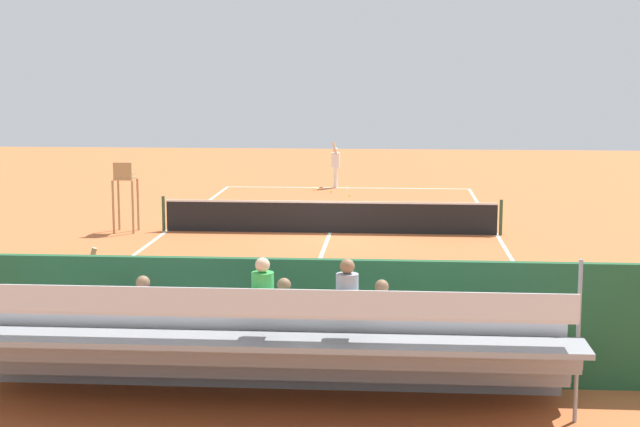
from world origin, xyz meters
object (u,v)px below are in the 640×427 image
at_px(tennis_ball_far, 331,192).
at_px(tennis_player, 336,163).
at_px(bleacher_stand, 268,347).
at_px(tennis_net, 330,217).
at_px(umpire_chair, 125,189).
at_px(line_judge, 86,301).
at_px(tennis_racket, 316,188).
at_px(courtside_bench, 468,338).
at_px(tennis_ball_near, 350,195).
at_px(equipment_bag, 341,360).

bearing_deg(tennis_ball_far, tennis_player, -93.22).
xyz_separation_m(bleacher_stand, tennis_player, (0.59, -26.37, 0.07)).
distance_m(tennis_net, umpire_chair, 6.26).
bearing_deg(tennis_ball_far, tennis_net, 93.48).
height_order(bleacher_stand, line_judge, bleacher_stand).
height_order(bleacher_stand, tennis_racket, bleacher_stand).
bearing_deg(courtside_bench, tennis_net, -76.63).
distance_m(umpire_chair, tennis_racket, 12.13).
relative_size(courtside_bench, tennis_ball_near, 27.27).
relative_size(tennis_ball_near, tennis_ball_far, 1.00).
height_order(equipment_bag, line_judge, line_judge).
height_order(courtside_bench, line_judge, line_judge).
xyz_separation_m(equipment_bag, tennis_racket, (2.33, -24.09, -0.16)).
xyz_separation_m(bleacher_stand, equipment_bag, (-0.97, -1.94, -0.77)).
xyz_separation_m(umpire_chair, tennis_ball_far, (-5.62, -9.80, -1.28)).
relative_size(courtside_bench, tennis_ball_far, 27.27).
bearing_deg(line_judge, tennis_ball_far, -96.93).
distance_m(tennis_net, equipment_bag, 13.45).
bearing_deg(tennis_racket, line_judge, 85.04).
bearing_deg(tennis_net, tennis_player, -87.45).
xyz_separation_m(equipment_bag, tennis_ball_far, (1.65, -22.90, -0.15)).
distance_m(tennis_net, courtside_bench, 13.64).
relative_size(tennis_net, tennis_racket, 19.04).
relative_size(umpire_chair, tennis_racket, 3.96).
xyz_separation_m(bleacher_stand, line_judge, (3.42, -2.25, 0.07)).
relative_size(bleacher_stand, tennis_player, 4.70).
height_order(bleacher_stand, tennis_player, bleacher_stand).
relative_size(bleacher_stand, tennis_racket, 16.75).
bearing_deg(tennis_ball_near, tennis_racket, -56.85).
bearing_deg(courtside_bench, tennis_ball_near, -82.28).
distance_m(tennis_net, tennis_player, 11.06).
height_order(courtside_bench, tennis_player, tennis_player).
bearing_deg(tennis_ball_near, umpire_chair, 53.78).
xyz_separation_m(tennis_net, tennis_ball_far, (0.58, -9.50, -0.47)).
relative_size(tennis_net, umpire_chair, 4.81).
bearing_deg(tennis_net, line_judge, 75.75).
bearing_deg(tennis_ball_far, bleacher_stand, 91.56).
height_order(tennis_net, tennis_player, tennis_player).
height_order(umpire_chair, tennis_ball_far, umpire_chair).
bearing_deg(tennis_player, bleacher_stand, 91.28).
xyz_separation_m(umpire_chair, tennis_ball_near, (-6.41, -8.75, -1.28)).
bearing_deg(line_judge, tennis_racket, -94.96).
xyz_separation_m(equipment_bag, tennis_ball_near, (0.86, -21.85, -0.15)).
xyz_separation_m(courtside_bench, tennis_player, (3.65, -24.31, 0.46)).
distance_m(bleacher_stand, tennis_ball_far, 24.86).
bearing_deg(equipment_bag, line_judge, -4.12).
distance_m(bleacher_stand, tennis_racket, 26.08).
distance_m(tennis_ball_near, tennis_ball_far, 1.31).
bearing_deg(tennis_racket, tennis_player, -156.11).
relative_size(equipment_bag, tennis_player, 0.47).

